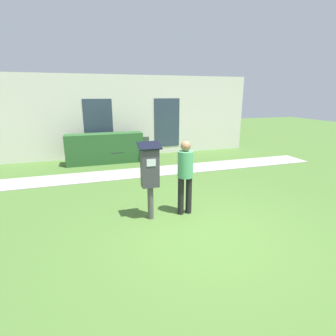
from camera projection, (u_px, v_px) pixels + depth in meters
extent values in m
plane|color=#476B2D|center=(203.00, 233.00, 4.85)|extent=(40.00, 40.00, 0.00)
cube|color=#A3A099|center=(150.00, 172.00, 8.62)|extent=(12.00, 1.10, 0.02)
cube|color=silver|center=(133.00, 116.00, 10.67)|extent=(10.00, 0.24, 3.20)
cube|color=#2D3D4C|center=(99.00, 125.00, 10.22)|extent=(1.10, 0.02, 2.00)
cube|color=#2D3D4C|center=(167.00, 123.00, 11.04)|extent=(1.10, 0.02, 2.00)
cylinder|color=#4C4C4C|center=(151.00, 203.00, 5.34)|extent=(0.12, 0.12, 0.70)
cube|color=#38383D|center=(150.00, 167.00, 5.13)|extent=(0.34, 0.22, 0.80)
cube|color=silver|center=(151.00, 163.00, 4.99)|extent=(0.18, 0.01, 0.14)
cube|color=black|center=(149.00, 146.00, 5.02)|extent=(0.44, 0.31, 0.12)
cylinder|color=black|center=(181.00, 196.00, 5.53)|extent=(0.13, 0.13, 0.82)
cylinder|color=black|center=(189.00, 195.00, 5.58)|extent=(0.13, 0.13, 0.82)
cylinder|color=#4C9E66|center=(185.00, 164.00, 5.36)|extent=(0.32, 0.32, 0.55)
sphere|color=#8C6647|center=(186.00, 146.00, 5.26)|extent=(0.21, 0.21, 0.21)
cylinder|color=#334738|center=(113.00, 159.00, 9.52)|extent=(0.03, 0.03, 0.42)
cylinder|color=#334738|center=(123.00, 158.00, 9.64)|extent=(0.03, 0.03, 0.42)
cylinder|color=#334738|center=(111.00, 156.00, 9.87)|extent=(0.03, 0.03, 0.42)
cylinder|color=#334738|center=(122.00, 156.00, 9.98)|extent=(0.03, 0.03, 0.42)
cube|color=#334738|center=(117.00, 151.00, 9.69)|extent=(0.44, 0.44, 0.04)
cube|color=#334738|center=(116.00, 144.00, 9.81)|extent=(0.44, 0.04, 0.44)
cylinder|color=#334738|center=(141.00, 157.00, 9.75)|extent=(0.03, 0.03, 0.42)
cylinder|color=#334738|center=(151.00, 156.00, 9.86)|extent=(0.03, 0.03, 0.42)
cylinder|color=#334738|center=(139.00, 155.00, 10.10)|extent=(0.03, 0.03, 0.42)
cylinder|color=#334738|center=(148.00, 154.00, 10.21)|extent=(0.03, 0.03, 0.42)
cube|color=#334738|center=(145.00, 150.00, 9.91)|extent=(0.44, 0.44, 0.04)
cube|color=#334738|center=(143.00, 143.00, 10.03)|extent=(0.44, 0.04, 0.44)
cube|color=#285628|center=(105.00, 148.00, 9.62)|extent=(2.75, 0.60, 1.10)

